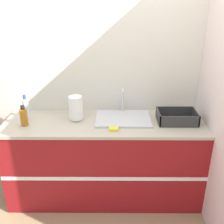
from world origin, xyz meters
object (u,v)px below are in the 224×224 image
(sink, at_px, (123,118))
(paper_towel_roll, at_px, (76,108))
(dish_rack, at_px, (177,118))
(bottle_clear, at_px, (26,108))
(bottle_amber, at_px, (24,117))

(sink, bearing_deg, paper_towel_roll, -178.51)
(paper_towel_roll, xyz_separation_m, dish_rack, (1.02, -0.05, -0.09))
(paper_towel_roll, distance_m, bottle_clear, 0.52)
(sink, distance_m, paper_towel_roll, 0.49)
(dish_rack, distance_m, bottle_amber, 1.51)
(bottle_clear, bearing_deg, sink, -1.62)
(dish_rack, bearing_deg, sink, 173.60)
(paper_towel_roll, relative_size, bottle_clear, 0.99)
(sink, xyz_separation_m, bottle_amber, (-0.97, -0.15, 0.08))
(bottle_amber, bearing_deg, sink, 8.59)
(paper_towel_roll, distance_m, dish_rack, 1.02)
(dish_rack, bearing_deg, bottle_amber, -176.72)
(paper_towel_roll, distance_m, bottle_amber, 0.51)
(sink, height_order, bottle_clear, sink)
(paper_towel_roll, relative_size, bottle_amber, 1.20)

